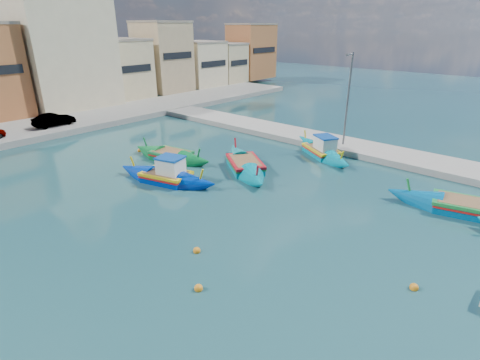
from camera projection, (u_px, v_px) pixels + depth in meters
ground at (283, 270)px, 16.51m from camera, size 160.00×160.00×0.00m
east_quay at (417, 161)px, 28.95m from camera, size 4.00×70.00×0.50m
north_quay at (8, 134)px, 35.78m from camera, size 80.00×8.00×0.60m
north_townhouses at (37, 71)px, 43.09m from camera, size 83.20×7.87×10.19m
church_block at (58, 39)px, 44.47m from camera, size 10.00×10.00×19.10m
quay_street_lamp at (348, 99)px, 30.62m from camera, size 1.18×0.16×8.00m
luzzu_turquoise_cabin at (322, 151)px, 30.83m from camera, size 5.95×8.16×2.71m
luzzu_blue_cabin at (167, 177)px, 25.64m from camera, size 3.98×8.23×2.83m
luzzu_cyan_mid at (245, 166)px, 27.83m from camera, size 6.91×8.55×2.66m
luzzu_green at (171, 156)px, 29.87m from camera, size 3.28×7.96×2.44m
luzzu_blue_south at (468, 209)px, 21.36m from camera, size 4.01×9.35×2.63m
mooring_buoys at (206, 216)px, 20.93m from camera, size 23.61×23.97×0.36m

